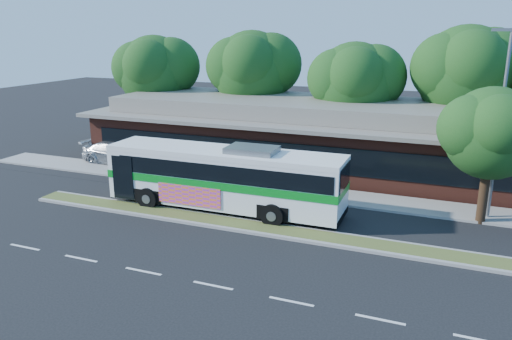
% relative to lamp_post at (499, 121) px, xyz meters
% --- Properties ---
extents(ground, '(120.00, 120.00, 0.00)m').
position_rel_lamp_post_xyz_m(ground, '(-9.56, -6.00, -4.90)').
color(ground, black).
rests_on(ground, ground).
extents(median_strip, '(26.00, 1.10, 0.15)m').
position_rel_lamp_post_xyz_m(median_strip, '(-9.56, -5.40, -4.83)').
color(median_strip, '#494F21').
rests_on(median_strip, ground).
extents(sidewalk, '(44.00, 2.60, 0.12)m').
position_rel_lamp_post_xyz_m(sidewalk, '(-9.56, 0.40, -4.84)').
color(sidewalk, gray).
rests_on(sidewalk, ground).
extents(parking_lot, '(14.00, 12.00, 0.01)m').
position_rel_lamp_post_xyz_m(parking_lot, '(-27.56, 4.00, -4.90)').
color(parking_lot, black).
rests_on(parking_lot, ground).
extents(plaza_building, '(33.20, 11.20, 4.45)m').
position_rel_lamp_post_xyz_m(plaza_building, '(-9.56, 6.99, -2.77)').
color(plaza_building, '#5D281D').
rests_on(plaza_building, ground).
extents(lamp_post, '(0.93, 0.18, 9.07)m').
position_rel_lamp_post_xyz_m(lamp_post, '(0.00, 0.00, 0.00)').
color(lamp_post, slate).
rests_on(lamp_post, ground).
extents(tree_bg_a, '(6.47, 5.80, 8.63)m').
position_rel_lamp_post_xyz_m(tree_bg_a, '(-24.15, 9.14, 0.97)').
color(tree_bg_a, black).
rests_on(tree_bg_a, ground).
extents(tree_bg_b, '(6.69, 6.00, 9.00)m').
position_rel_lamp_post_xyz_m(tree_bg_b, '(-16.13, 10.14, 1.24)').
color(tree_bg_b, black).
rests_on(tree_bg_b, ground).
extents(tree_bg_c, '(6.24, 5.60, 8.26)m').
position_rel_lamp_post_xyz_m(tree_bg_c, '(-8.16, 9.13, 0.69)').
color(tree_bg_c, black).
rests_on(tree_bg_c, ground).
extents(tree_bg_d, '(6.91, 6.20, 9.37)m').
position_rel_lamp_post_xyz_m(tree_bg_d, '(-1.12, 10.15, 1.52)').
color(tree_bg_d, black).
rests_on(tree_bg_d, ground).
extents(transit_bus, '(12.40, 3.02, 3.47)m').
position_rel_lamp_post_xyz_m(transit_bus, '(-12.51, -3.60, -2.97)').
color(transit_bus, white).
rests_on(transit_bus, ground).
extents(sedan, '(5.53, 2.53, 1.57)m').
position_rel_lamp_post_xyz_m(sedan, '(-23.26, 1.92, -4.12)').
color(sedan, '#AFB2B6').
rests_on(sedan, ground).
extents(sidewalk_tree, '(4.79, 4.30, 6.56)m').
position_rel_lamp_post_xyz_m(sidewalk_tree, '(-0.01, -0.60, -0.40)').
color(sidewalk_tree, black).
rests_on(sidewalk_tree, ground).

